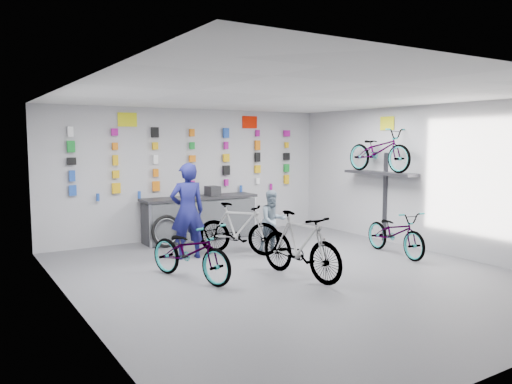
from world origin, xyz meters
TOP-DOWN VIEW (x-y plane):
  - floor at (0.00, 0.00)m, footprint 8.00×8.00m
  - ceiling at (0.00, 0.00)m, footprint 8.00×8.00m
  - wall_back at (0.00, 4.00)m, footprint 7.00×0.00m
  - wall_left at (-3.50, 0.00)m, footprint 0.00×8.00m
  - wall_right at (3.50, 0.00)m, footprint 0.00×8.00m
  - counter at (0.00, 3.54)m, footprint 2.70×0.66m
  - merch_wall at (-0.00, 3.93)m, footprint 5.58×0.08m
  - wall_bracket at (3.33, 1.20)m, footprint 0.39×1.90m
  - sign_left at (-1.50, 3.98)m, footprint 0.42×0.02m
  - sign_right at (1.60, 3.98)m, footprint 0.42×0.02m
  - sign_side at (3.48, 1.20)m, footprint 0.02×0.40m
  - bike_left at (-1.58, 0.63)m, footprint 1.16×1.92m
  - bike_center at (0.01, -0.23)m, footprint 0.75×1.88m
  - bike_right at (2.62, 0.09)m, footprint 0.86×1.79m
  - bike_service at (0.02, 1.81)m, footprint 1.49×1.63m
  - bike_wall at (3.25, 1.20)m, footprint 0.63×1.80m
  - clerk at (-1.00, 2.03)m, footprint 0.73×0.54m
  - customer at (0.78, 1.72)m, footprint 0.65×0.53m
  - spare_wheel at (-0.98, 3.17)m, footprint 0.70×0.19m
  - register at (0.33, 3.55)m, footprint 0.31×0.33m

SIDE VIEW (x-z plane):
  - floor at x=0.00m, z-range 0.00..0.00m
  - spare_wheel at x=-0.98m, z-range 0.00..0.69m
  - bike_right at x=2.62m, z-range 0.00..0.90m
  - bike_left at x=-1.58m, z-range 0.00..0.95m
  - counter at x=0.00m, z-range -0.01..0.99m
  - bike_service at x=0.02m, z-range 0.00..1.04m
  - bike_center at x=0.01m, z-range 0.00..1.10m
  - customer at x=0.78m, z-range 0.00..1.25m
  - clerk at x=-1.00m, z-range 0.00..1.85m
  - register at x=0.33m, z-range 1.00..1.22m
  - wall_bracket at x=3.33m, z-range 0.46..2.46m
  - wall_back at x=0.00m, z-range -2.00..5.00m
  - wall_left at x=-3.50m, z-range -2.50..5.50m
  - wall_right at x=3.50m, z-range -2.50..5.50m
  - merch_wall at x=0.00m, z-range 1.00..2.57m
  - bike_wall at x=3.25m, z-range 1.58..2.53m
  - sign_side at x=3.48m, z-range 2.50..2.80m
  - sign_left at x=-1.50m, z-range 2.57..2.87m
  - sign_right at x=1.60m, z-range 2.57..2.87m
  - ceiling at x=0.00m, z-range 3.00..3.00m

